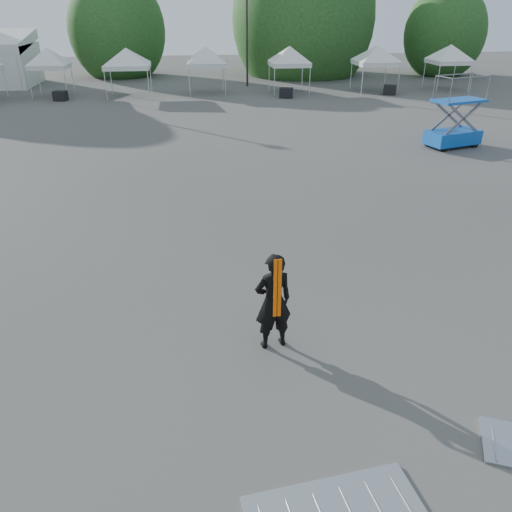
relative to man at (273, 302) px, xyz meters
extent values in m
plane|color=#474442|center=(0.41, 2.83, -1.03)|extent=(120.00, 120.00, 0.00)
cylinder|color=black|center=(3.41, 34.83, 3.72)|extent=(0.16, 0.16, 9.50)
cylinder|color=#382314|center=(-7.59, 42.83, 0.11)|extent=(0.36, 0.36, 2.27)
ellipsoid|color=#1B4115|center=(-7.59, 42.83, 2.91)|extent=(4.16, 4.16, 4.78)
cylinder|color=#382314|center=(9.41, 41.83, 0.37)|extent=(0.36, 0.36, 2.80)
ellipsoid|color=#1B4115|center=(9.41, 41.83, 3.82)|extent=(5.12, 5.12, 5.89)
cylinder|color=#382314|center=(22.41, 39.83, 0.02)|extent=(0.36, 0.36, 2.10)
ellipsoid|color=#1B4115|center=(22.41, 39.83, 2.61)|extent=(3.84, 3.84, 4.42)
cylinder|color=silver|center=(-14.56, 31.77, -0.03)|extent=(0.06, 0.06, 2.00)
cylinder|color=silver|center=(-12.52, 30.54, -0.03)|extent=(0.06, 0.06, 2.00)
cylinder|color=silver|center=(-10.08, 30.54, -0.03)|extent=(0.06, 0.06, 2.00)
cylinder|color=silver|center=(-12.52, 32.98, -0.03)|extent=(0.06, 0.06, 2.00)
cylinder|color=silver|center=(-10.08, 32.98, -0.03)|extent=(0.06, 0.06, 2.00)
cube|color=silver|center=(-11.30, 31.76, 1.05)|extent=(2.65, 2.65, 0.30)
pyramid|color=silver|center=(-11.30, 31.76, 2.30)|extent=(3.74, 3.74, 1.10)
cylinder|color=silver|center=(-7.18, 29.50, -0.03)|extent=(0.06, 0.06, 2.00)
cylinder|color=silver|center=(-4.22, 29.50, -0.03)|extent=(0.06, 0.06, 2.00)
cylinder|color=silver|center=(-7.18, 32.46, -0.03)|extent=(0.06, 0.06, 2.00)
cylinder|color=silver|center=(-4.22, 32.46, -0.03)|extent=(0.06, 0.06, 2.00)
cube|color=silver|center=(-5.70, 30.98, 1.05)|extent=(3.16, 3.16, 0.30)
pyramid|color=silver|center=(-5.70, 30.98, 2.30)|extent=(4.46, 4.46, 1.10)
cylinder|color=silver|center=(-1.32, 30.36, -0.03)|extent=(0.06, 0.06, 2.00)
cylinder|color=silver|center=(1.30, 30.36, -0.03)|extent=(0.06, 0.06, 2.00)
cylinder|color=silver|center=(-1.32, 32.98, -0.03)|extent=(0.06, 0.06, 2.00)
cylinder|color=silver|center=(1.30, 32.98, -0.03)|extent=(0.06, 0.06, 2.00)
cube|color=silver|center=(-0.01, 31.67, 1.05)|extent=(2.82, 2.82, 0.30)
pyramid|color=silver|center=(-0.01, 31.67, 2.30)|extent=(3.99, 3.99, 1.10)
cylinder|color=silver|center=(4.84, 29.71, -0.03)|extent=(0.06, 0.06, 2.00)
cylinder|color=silver|center=(7.47, 29.71, -0.03)|extent=(0.06, 0.06, 2.00)
cylinder|color=silver|center=(4.84, 32.34, -0.03)|extent=(0.06, 0.06, 2.00)
cylinder|color=silver|center=(7.47, 32.34, -0.03)|extent=(0.06, 0.06, 2.00)
cube|color=silver|center=(6.16, 31.03, 1.05)|extent=(2.83, 2.83, 0.30)
pyramid|color=silver|center=(6.16, 31.03, 2.30)|extent=(4.00, 4.00, 1.10)
cylinder|color=silver|center=(11.42, 29.50, -0.03)|extent=(0.06, 0.06, 2.00)
cylinder|color=silver|center=(14.24, 29.50, -0.03)|extent=(0.06, 0.06, 2.00)
cylinder|color=silver|center=(11.42, 32.33, -0.03)|extent=(0.06, 0.06, 2.00)
cylinder|color=silver|center=(14.24, 32.33, -0.03)|extent=(0.06, 0.06, 2.00)
cube|color=silver|center=(12.83, 30.92, 1.05)|extent=(3.03, 3.03, 0.30)
pyramid|color=silver|center=(12.83, 30.92, 2.30)|extent=(4.28, 4.28, 1.10)
cylinder|color=silver|center=(17.46, 29.73, -0.03)|extent=(0.06, 0.06, 2.00)
cylinder|color=silver|center=(20.04, 29.73, -0.03)|extent=(0.06, 0.06, 2.00)
cylinder|color=silver|center=(17.46, 32.31, -0.03)|extent=(0.06, 0.06, 2.00)
cylinder|color=silver|center=(20.04, 32.31, -0.03)|extent=(0.06, 0.06, 2.00)
cube|color=silver|center=(18.75, 31.02, 1.05)|extent=(2.78, 2.78, 0.30)
pyramid|color=silver|center=(18.75, 31.02, 2.30)|extent=(3.93, 3.93, 1.10)
imported|color=black|center=(0.00, 0.00, 0.00)|extent=(0.83, 0.63, 2.05)
cube|color=#FF5B05|center=(0.00, -0.20, 0.41)|extent=(0.16, 0.03, 1.23)
cube|color=#0D4DAE|center=(10.92, 14.25, -0.56)|extent=(2.78, 1.93, 0.63)
cube|color=#0D4DAE|center=(10.92, 14.25, 1.13)|extent=(2.66, 1.85, 0.11)
cylinder|color=black|center=(10.17, 13.47, -0.84)|extent=(0.41, 0.26, 0.38)
cylinder|color=black|center=(11.98, 14.02, -0.84)|extent=(0.41, 0.26, 0.38)
cylinder|color=black|center=(9.87, 14.48, -0.84)|extent=(0.41, 0.26, 0.38)
cylinder|color=black|center=(11.68, 15.02, -0.84)|extent=(0.41, 0.26, 0.38)
cube|color=black|center=(-10.39, 29.69, -0.69)|extent=(1.00, 0.87, 0.67)
cube|color=black|center=(5.57, 28.84, -0.68)|extent=(1.07, 0.95, 0.70)
cube|color=black|center=(13.51, 29.21, -0.68)|extent=(1.11, 1.01, 0.70)
camera|label=1|loc=(-1.37, -8.07, 5.15)|focal=35.00mm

